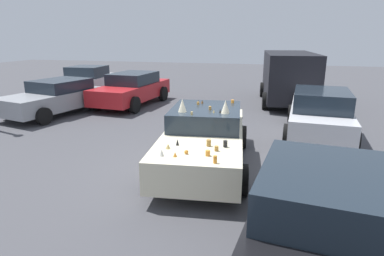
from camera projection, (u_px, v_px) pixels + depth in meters
name	position (u px, v px, depth m)	size (l,w,h in m)	color
ground_plane	(204.00, 165.00, 7.90)	(60.00, 60.00, 0.00)	#47474C
art_car_decorated	(205.00, 137.00, 7.78)	(4.74, 2.40, 1.63)	beige
parked_van_row_back_center	(288.00, 75.00, 14.85)	(5.30, 2.65, 2.29)	black
parked_sedan_row_back_far	(90.00, 81.00, 16.92)	(4.00, 2.22, 1.53)	silver
parked_sedan_behind_left	(320.00, 113.00, 10.00)	(4.58, 2.18, 1.46)	silver
parked_sedan_far_left	(132.00, 89.00, 14.56)	(4.64, 2.27, 1.43)	red
parked_sedan_near_left	(55.00, 97.00, 12.81)	(4.36, 2.68, 1.34)	gray
parked_sedan_behind_right	(326.00, 232.00, 3.93)	(4.35, 2.40, 1.44)	black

